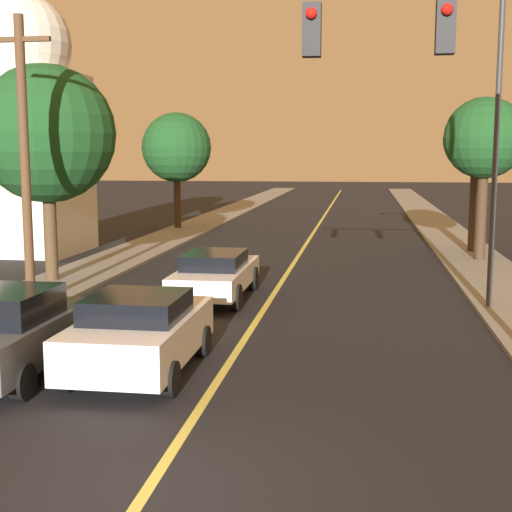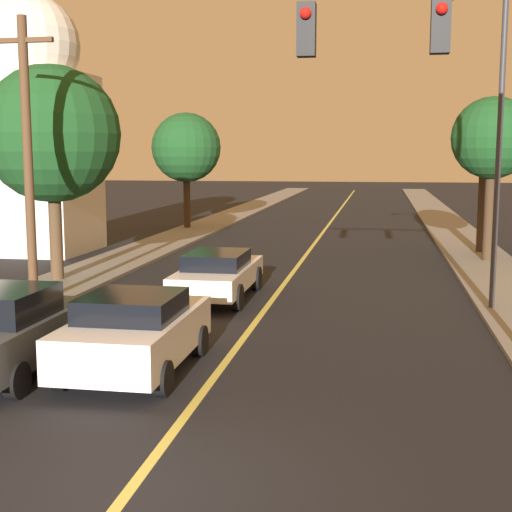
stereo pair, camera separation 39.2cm
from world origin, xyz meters
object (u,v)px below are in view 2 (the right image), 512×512
(car_outer_lane_front, at_px, (1,330))
(tree_left_far, at_px, (186,148))
(streetlamp_right, at_px, (488,108))
(utility_pole_left, at_px, (28,157))
(tree_right_near, at_px, (493,139))
(tree_right_far, at_px, (484,141))
(domed_building_left, at_px, (34,127))
(car_near_lane_second, at_px, (218,273))
(traffic_signal_mast, at_px, (465,93))
(tree_left_near, at_px, (52,135))
(car_near_lane_front, at_px, (135,331))

(car_outer_lane_front, height_order, tree_left_far, tree_left_far)
(streetlamp_right, height_order, utility_pole_left, streetlamp_right)
(tree_left_far, bearing_deg, utility_pole_left, -86.18)
(tree_right_near, xyz_separation_m, tree_right_far, (0.04, 2.41, -0.00))
(tree_left_far, xyz_separation_m, domed_building_left, (-3.69, -9.66, 0.76))
(car_near_lane_second, xyz_separation_m, tree_right_far, (8.37, 10.54, 3.81))
(utility_pole_left, height_order, domed_building_left, domed_building_left)
(car_outer_lane_front, xyz_separation_m, traffic_signal_mast, (8.10, 0.99, 4.19))
(car_near_lane_second, xyz_separation_m, tree_left_near, (-5.55, 1.66, 3.87))
(car_near_lane_front, relative_size, tree_right_near, 0.67)
(car_near_lane_front, xyz_separation_m, tree_right_far, (8.37, 17.37, 3.76))
(tree_left_far, height_order, tree_right_far, tree_left_far)
(traffic_signal_mast, bearing_deg, tree_right_far, 81.13)
(car_outer_lane_front, distance_m, traffic_signal_mast, 9.18)
(tree_left_far, bearing_deg, tree_right_near, -34.73)
(tree_left_near, height_order, tree_right_far, tree_left_near)
(car_near_lane_second, height_order, utility_pole_left, utility_pole_left)
(utility_pole_left, height_order, tree_left_far, utility_pole_left)
(domed_building_left, bearing_deg, tree_right_far, 7.24)
(car_near_lane_second, xyz_separation_m, car_outer_lane_front, (-2.37, -7.33, 0.09))
(streetlamp_right, bearing_deg, tree_left_near, 170.60)
(tree_left_near, relative_size, tree_right_far, 1.15)
(car_near_lane_second, distance_m, streetlamp_right, 8.21)
(tree_right_far, bearing_deg, tree_left_near, -147.47)
(tree_right_near, xyz_separation_m, domed_building_left, (-17.83, 0.14, 0.57))
(tree_left_near, xyz_separation_m, tree_left_far, (-0.25, 16.27, -0.25))
(car_near_lane_front, bearing_deg, car_outer_lane_front, -167.89)
(traffic_signal_mast, height_order, tree_right_far, traffic_signal_mast)
(traffic_signal_mast, distance_m, tree_left_far, 26.88)
(tree_right_near, relative_size, tree_right_far, 1.04)
(tree_right_far, bearing_deg, car_outer_lane_front, -120.99)
(car_near_lane_front, distance_m, tree_left_near, 10.84)
(streetlamp_right, distance_m, domed_building_left, 18.58)
(traffic_signal_mast, xyz_separation_m, tree_left_far, (-11.54, 24.27, -0.66))
(streetlamp_right, xyz_separation_m, utility_pole_left, (-11.40, -1.59, -1.19))
(car_near_lane_second, height_order, streetlamp_right, streetlamp_right)
(traffic_signal_mast, bearing_deg, utility_pole_left, 156.91)
(car_outer_lane_front, height_order, utility_pole_left, utility_pole_left)
(car_outer_lane_front, bearing_deg, car_near_lane_front, 12.11)
(car_near_lane_second, xyz_separation_m, tree_left_far, (-5.81, 17.93, 3.62))
(tree_left_far, relative_size, tree_right_far, 1.06)
(car_outer_lane_front, xyz_separation_m, streetlamp_right, (9.29, 6.93, 4.30))
(car_outer_lane_front, distance_m, tree_left_far, 25.74)
(car_near_lane_second, bearing_deg, tree_left_far, 107.94)
(utility_pole_left, relative_size, tree_right_far, 1.27)
(car_near_lane_second, relative_size, tree_right_near, 0.78)
(traffic_signal_mast, relative_size, streetlamp_right, 0.86)
(domed_building_left, bearing_deg, car_outer_lane_front, -65.45)
(car_outer_lane_front, xyz_separation_m, tree_left_near, (-3.18, 9.00, 3.78))
(traffic_signal_mast, bearing_deg, tree_left_near, 144.66)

